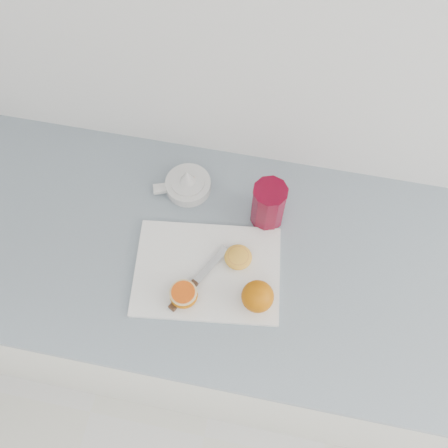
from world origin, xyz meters
name	(u,v)px	position (x,y,z in m)	size (l,w,h in m)	color
counter	(235,310)	(0.04, 1.70, 0.45)	(2.35, 0.64, 0.89)	white
cutting_board	(207,271)	(-0.03, 1.64, 0.90)	(0.35, 0.25, 0.01)	white
whole_orange	(258,296)	(0.10, 1.59, 0.94)	(0.08, 0.08, 0.08)	#C86D0A
half_orange	(184,295)	(-0.07, 1.56, 0.92)	(0.07, 0.07, 0.04)	#C86D0A
squeezed_shell	(238,257)	(0.04, 1.68, 0.92)	(0.07, 0.07, 0.03)	gold
paring_knife	(188,290)	(-0.06, 1.58, 0.91)	(0.11, 0.19, 0.01)	#45291D
citrus_juicer	(188,184)	(-0.13, 1.86, 0.91)	(0.15, 0.12, 0.08)	white
red_tumbler	(268,206)	(0.09, 1.82, 0.95)	(0.09, 0.09, 0.14)	maroon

